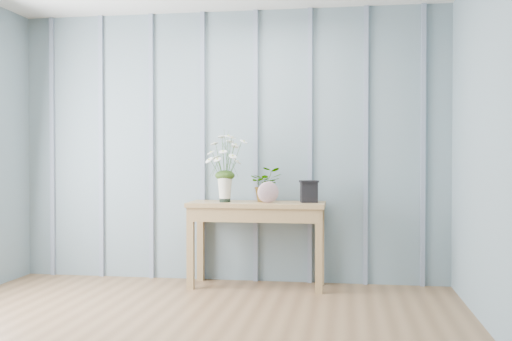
% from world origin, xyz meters
% --- Properties ---
extents(room_shell, '(4.00, 4.50, 2.50)m').
position_xyz_m(room_shell, '(0.00, 0.92, 1.99)').
color(room_shell, gray).
rests_on(room_shell, ground).
extents(sideboard, '(1.20, 0.45, 0.75)m').
position_xyz_m(sideboard, '(0.30, 1.99, 0.64)').
color(sideboard, olive).
rests_on(sideboard, ground).
extents(daisy_vase, '(0.43, 0.33, 0.61)m').
position_xyz_m(daisy_vase, '(0.02, 1.95, 1.13)').
color(daisy_vase, black).
rests_on(daisy_vase, sideboard).
extents(spider_plant, '(0.31, 0.28, 0.31)m').
position_xyz_m(spider_plant, '(0.37, 2.06, 0.90)').
color(spider_plant, '#203D11').
rests_on(spider_plant, sideboard).
extents(felt_disc_vessel, '(0.19, 0.11, 0.19)m').
position_xyz_m(felt_disc_vessel, '(0.41, 1.90, 0.84)').
color(felt_disc_vessel, '#814762').
rests_on(felt_disc_vessel, sideboard).
extents(carved_box, '(0.18, 0.16, 0.19)m').
position_xyz_m(carved_box, '(0.76, 2.01, 0.85)').
color(carved_box, black).
rests_on(carved_box, sideboard).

